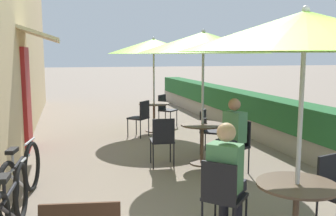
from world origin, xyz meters
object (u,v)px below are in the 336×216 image
at_px(patio_table_mid, 202,135).
at_px(seated_patron_mid_left, 232,133).
at_px(cafe_chair_mid_left, 237,142).
at_px(patio_umbrella_far, 154,46).
at_px(cafe_chair_mid_back, 163,138).
at_px(bicycle_second, 21,177).
at_px(cafe_chair_mid_right, 208,128).
at_px(seated_patron_near_back, 227,174).
at_px(patio_table_far, 154,111).
at_px(cafe_chair_far_left, 165,108).
at_px(cafe_chair_near_back, 222,193).
at_px(patio_table_near, 296,203).
at_px(cafe_chair_far_right, 141,115).
at_px(bicycle_leaning, 12,206).
at_px(patio_umbrella_mid, 203,43).
at_px(coffee_cup_mid, 205,121).
at_px(patio_umbrella_near, 305,32).

xyz_separation_m(patio_table_mid, seated_patron_mid_left, (0.27, -0.68, 0.16)).
distance_m(cafe_chair_mid_left, patio_umbrella_far, 4.06).
distance_m(cafe_chair_mid_back, bicycle_second, 2.47).
height_order(cafe_chair_mid_right, cafe_chair_mid_back, same).
height_order(seated_patron_near_back, patio_table_far, seated_patron_near_back).
bearing_deg(cafe_chair_far_left, cafe_chair_near_back, 34.92).
height_order(patio_table_near, bicycle_second, bicycle_second).
height_order(seated_patron_near_back, cafe_chair_mid_left, seated_patron_near_back).
relative_size(seated_patron_near_back, patio_table_mid, 1.61).
xyz_separation_m(seated_patron_near_back, cafe_chair_far_right, (0.08, 5.10, -0.17)).
relative_size(cafe_chair_near_back, bicycle_leaning, 0.51).
height_order(patio_umbrella_far, bicycle_leaning, patio_umbrella_far).
bearing_deg(patio_umbrella_mid, patio_table_near, -93.97).
height_order(cafe_chair_mid_back, cafe_chair_far_left, same).
distance_m(seated_patron_mid_left, cafe_chair_mid_right, 1.33).
xyz_separation_m(patio_table_near, cafe_chair_mid_back, (-0.51, 3.16, -0.01)).
height_order(seated_patron_near_back, cafe_chair_far_right, seated_patron_near_back).
height_order(cafe_chair_far_left, cafe_chair_far_right, same).
bearing_deg(patio_table_far, coffee_cup_mid, -85.25).
bearing_deg(cafe_chair_near_back, cafe_chair_far_left, 125.55).
xyz_separation_m(seated_patron_mid_left, coffee_cup_mid, (-0.19, 0.75, 0.08)).
bearing_deg(patio_table_far, patio_umbrella_far, 0.00).
bearing_deg(cafe_chair_near_back, seated_patron_mid_left, 107.72).
bearing_deg(cafe_chair_near_back, cafe_chair_mid_left, 106.04).
xyz_separation_m(patio_table_mid, cafe_chair_mid_back, (-0.73, -0.00, -0.01)).
relative_size(cafe_chair_near_back, coffee_cup_mid, 9.67).
distance_m(patio_umbrella_far, bicycle_leaning, 6.10).
distance_m(seated_patron_near_back, cafe_chair_far_right, 5.11).
bearing_deg(seated_patron_near_back, patio_umbrella_near, -2.78).
distance_m(seated_patron_near_back, patio_umbrella_mid, 3.09).
bearing_deg(coffee_cup_mid, cafe_chair_mid_right, 62.70).
distance_m(patio_umbrella_mid, seated_patron_mid_left, 1.64).
bearing_deg(cafe_chair_mid_back, patio_umbrella_near, -74.98).
bearing_deg(cafe_chair_far_left, seated_patron_near_back, 35.51).
xyz_separation_m(patio_umbrella_mid, cafe_chair_mid_back, (-0.73, -0.00, -1.64)).
bearing_deg(patio_table_mid, patio_umbrella_far, 93.21).
xyz_separation_m(cafe_chair_mid_left, patio_table_far, (-0.54, 3.68, 0.01)).
bearing_deg(bicycle_leaning, patio_umbrella_mid, 39.92).
bearing_deg(patio_table_mid, patio_table_near, -93.97).
bearing_deg(coffee_cup_mid, bicycle_second, -158.38).
height_order(cafe_chair_near_back, patio_umbrella_mid, patio_umbrella_mid).
bearing_deg(bicycle_leaning, patio_table_near, -17.43).
bearing_deg(seated_patron_near_back, coffee_cup_mid, 118.99).
xyz_separation_m(coffee_cup_mid, cafe_chair_far_left, (0.21, 3.54, -0.25)).
distance_m(patio_umbrella_near, bicycle_second, 3.84).
height_order(cafe_chair_mid_right, bicycle_leaning, cafe_chair_mid_right).
bearing_deg(bicycle_second, seated_patron_near_back, -23.24).
bearing_deg(patio_umbrella_mid, cafe_chair_mid_back, -179.84).
bearing_deg(coffee_cup_mid, patio_table_mid, -134.73).
distance_m(patio_umbrella_mid, cafe_chair_mid_right, 1.79).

